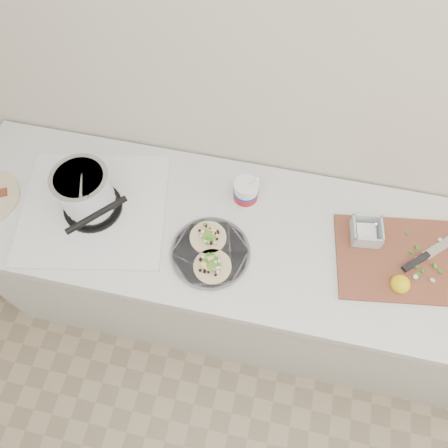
% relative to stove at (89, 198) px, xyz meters
% --- Properties ---
extents(counter, '(2.44, 0.66, 0.90)m').
position_rel_stove_xyz_m(counter, '(0.67, 0.04, -0.54)').
color(counter, beige).
rests_on(counter, ground).
extents(stove, '(0.64, 0.61, 0.26)m').
position_rel_stove_xyz_m(stove, '(0.00, 0.00, 0.00)').
color(stove, silver).
rests_on(stove, counter).
extents(taco_plate, '(0.29, 0.29, 0.04)m').
position_rel_stove_xyz_m(taco_plate, '(0.48, -0.09, -0.07)').
color(taco_plate, '#54555B').
rests_on(taco_plate, counter).
extents(tub, '(0.10, 0.10, 0.22)m').
position_rel_stove_xyz_m(tub, '(0.57, 0.17, -0.02)').
color(tub, white).
rests_on(tub, counter).
extents(cutboard, '(0.53, 0.41, 0.08)m').
position_rel_stove_xyz_m(cutboard, '(1.17, 0.05, -0.07)').
color(cutboard, brown).
rests_on(cutboard, counter).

